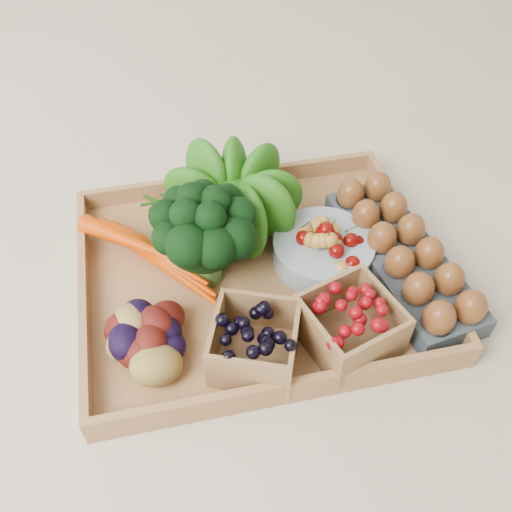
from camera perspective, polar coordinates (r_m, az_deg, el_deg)
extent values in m
plane|color=beige|center=(0.93, 0.00, -2.45)|extent=(4.00, 4.00, 0.00)
cube|color=#AA7747|center=(0.93, 0.00, -2.16)|extent=(0.55, 0.45, 0.01)
sphere|color=#0F5C0E|center=(0.94, -2.65, 6.45)|extent=(0.16, 0.16, 0.16)
cylinder|color=#8C9EA5|center=(0.93, 6.72, 0.53)|extent=(0.16, 0.16, 0.04)
cube|color=#3D474E|center=(0.95, 14.30, -0.39)|extent=(0.16, 0.34, 0.04)
cube|color=black|center=(0.80, -0.15, -8.64)|extent=(0.15, 0.15, 0.08)
cube|color=maroon|center=(0.82, 9.38, -6.82)|extent=(0.15, 0.15, 0.08)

